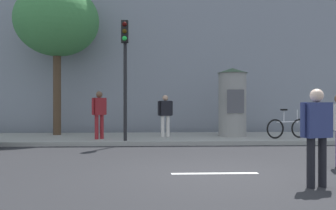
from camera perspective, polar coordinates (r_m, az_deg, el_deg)
name	(u,v)px	position (r m, az deg, el deg)	size (l,w,h in m)	color
ground_plane	(215,174)	(7.85, 7.19, -10.37)	(80.00, 80.00, 0.00)	#232326
sidewalk_curb	(184,138)	(14.72, 2.50, -5.09)	(36.00, 4.00, 0.15)	#9E9B93
lane_markings	(215,173)	(7.85, 7.19, -10.34)	(25.80, 0.16, 0.01)	silver
building_backdrop	(176,28)	(20.04, 1.18, 11.70)	(36.00, 5.00, 10.85)	gray
traffic_light	(125,60)	(12.95, -6.60, 6.84)	(0.24, 0.45, 4.12)	black
poster_column	(232,102)	(14.96, 9.83, 0.52)	(1.21, 1.21, 2.70)	gray
street_tree	(57,21)	(16.35, -16.64, 12.17)	(3.44, 3.44, 6.16)	#4C3826
pedestrian_with_bag	(317,129)	(6.91, 21.80, -3.39)	(0.65, 0.38, 1.70)	black
pedestrian_in_red_top	(165,112)	(14.36, -0.42, -1.14)	(0.59, 0.39, 1.62)	silver
pedestrian_tallest	(99,111)	(13.73, -10.48, -0.87)	(0.50, 0.49, 1.73)	maroon
bicycle_leaning	(288,128)	(14.52, 17.83, -3.34)	(1.73, 0.50, 1.09)	black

